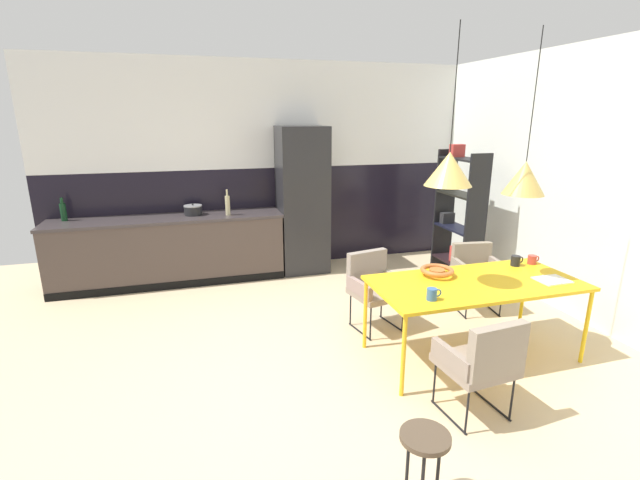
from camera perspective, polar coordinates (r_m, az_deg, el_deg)
ground_plane at (r=3.95m, az=2.35°, el=-17.60°), size 8.51×8.51×0.00m
back_wall_splashback_dark at (r=6.58m, az=-6.48°, el=2.95°), size 6.06×0.12×1.45m
back_wall_panel_upper at (r=6.42m, az=-6.89°, el=15.69°), size 6.06×0.12×1.45m
side_wall_right at (r=5.15m, az=35.82°, el=4.77°), size 0.12×6.54×2.90m
kitchen_counter at (r=6.22m, az=-18.69°, el=-1.20°), size 2.97×0.63×0.89m
refrigerator_column at (r=6.26m, az=-2.27°, el=5.09°), size 0.66×0.60×2.03m
dining_table at (r=4.24m, az=19.39°, el=-5.56°), size 1.87×0.88×0.73m
armchair_corner_seat at (r=5.36m, az=19.38°, el=-3.29°), size 0.55×0.53×0.76m
armchair_near_window at (r=3.47m, az=20.32°, el=-14.03°), size 0.53×0.51×0.81m
armchair_head_of_table at (r=4.67m, az=6.81°, el=-5.32°), size 0.56×0.55×0.80m
fruit_bowl at (r=4.26m, az=14.82°, el=-3.85°), size 0.31×0.31×0.08m
open_book at (r=4.52m, az=27.67°, el=-4.58°), size 0.28×0.23×0.02m
mug_tall_blue at (r=4.93m, az=25.63°, el=-2.29°), size 0.13×0.09×0.09m
mug_white_ceramic at (r=4.80m, az=23.86°, el=-2.45°), size 0.14×0.09×0.10m
mug_wide_latte at (r=3.70m, az=14.23°, el=-6.76°), size 0.13×0.08×0.10m
cooking_pot at (r=6.14m, az=-15.99°, el=3.72°), size 0.24×0.24×0.15m
bottle_spice_small at (r=6.00m, az=-11.79°, el=4.44°), size 0.06×0.06×0.34m
bottle_vinegar_dark at (r=6.42m, az=-30.11°, el=3.21°), size 0.07×0.07×0.29m
side_stool at (r=2.74m, az=13.31°, el=-24.17°), size 0.28×0.28×0.49m
open_shelf_unit at (r=6.19m, az=17.34°, el=3.14°), size 0.30×0.77×1.81m
pendant_lamp_over_table_near at (r=3.78m, az=16.23°, el=8.77°), size 0.39×0.39×1.24m
pendant_lamp_over_table_far at (r=4.24m, az=24.79°, el=7.26°), size 0.35×0.35×1.35m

